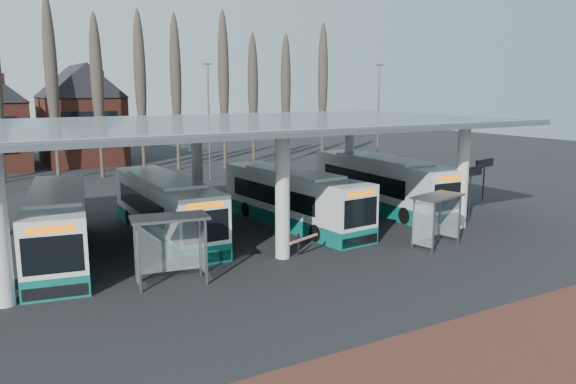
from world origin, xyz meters
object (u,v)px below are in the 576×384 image
bus_1 (165,208)px  shelter_2 (435,209)px  shelter_1 (169,234)px  bus_0 (58,226)px  bus_3 (381,185)px  bus_2 (292,199)px

bus_1 → shelter_2: bus_1 is taller
shelter_1 → shelter_2: size_ratio=1.05×
bus_0 → bus_1: bearing=22.8°
bus_3 → bus_0: bearing=-174.9°
bus_1 → shelter_2: 14.39m
shelter_2 → bus_3: bearing=53.5°
bus_0 → bus_2: size_ratio=1.01×
bus_0 → shelter_2: bearing=-14.4°
bus_1 → shelter_1: (-2.24, -7.46, 0.54)m
bus_1 → bus_2: 7.48m
bus_1 → bus_3: 14.80m
bus_2 → shelter_2: bearing=-68.0°
bus_2 → bus_3: bearing=1.3°
bus_3 → shelter_2: (-3.53, -8.50, 0.30)m
bus_2 → bus_1: bearing=165.8°
shelter_1 → shelter_2: 13.59m
bus_2 → shelter_1: bus_2 is taller
bus_3 → shelter_2: size_ratio=4.04×
bus_0 → shelter_2: (16.96, -7.66, 0.41)m
bus_3 → shelter_2: 9.21m
bus_0 → bus_3: (20.49, 0.85, 0.11)m
bus_0 → shelter_1: size_ratio=3.64×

